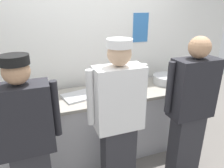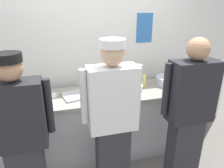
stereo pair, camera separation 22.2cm
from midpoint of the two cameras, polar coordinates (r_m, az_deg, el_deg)
wall_back at (r=2.97m, az=-8.06°, el=10.19°), size 4.66×0.11×2.90m
prep_counter at (r=2.92m, az=-5.03°, el=-10.96°), size 2.97×0.67×0.92m
chef_near_left at (r=2.08m, az=-24.92°, el=-13.96°), size 0.60×0.24×1.65m
chef_center at (r=2.13m, az=-1.23°, el=-9.50°), size 0.62×0.24×1.72m
chef_far_right at (r=2.46m, az=18.16°, el=-6.58°), size 0.62×0.24×1.71m
plate_stack_front at (r=2.79m, az=3.42°, el=-0.89°), size 0.25×0.25×0.08m
plate_stack_rear at (r=2.75m, az=-27.04°, el=-3.65°), size 0.22×0.22×0.08m
mixing_bowl_steel at (r=3.11m, az=12.64°, el=1.25°), size 0.38×0.38×0.12m
sheet_tray at (r=2.66m, az=-10.69°, el=-3.13°), size 0.51×0.40×0.02m
squeeze_bottle_primary at (r=2.93m, az=6.24°, el=1.22°), size 0.05×0.05×0.20m
squeeze_bottle_secondary at (r=2.48m, az=-29.06°, el=-5.31°), size 0.06×0.06×0.20m
squeeze_bottle_spare at (r=2.54m, az=-1.87°, el=-1.98°), size 0.06×0.06×0.19m
ramekin_green_sauce at (r=2.83m, az=-5.18°, el=-1.03°), size 0.09×0.09×0.04m
ramekin_yellow_sauce at (r=2.65m, az=-18.04°, el=-3.63°), size 0.09×0.09×0.05m
ramekin_red_sauce at (r=2.75m, az=-21.75°, el=-3.23°), size 0.10×0.10×0.04m
deli_cup at (r=2.90m, az=-0.03°, el=0.17°), size 0.09×0.09×0.10m
chefs_knife at (r=2.74m, az=-21.40°, el=-3.70°), size 0.28×0.03×0.02m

